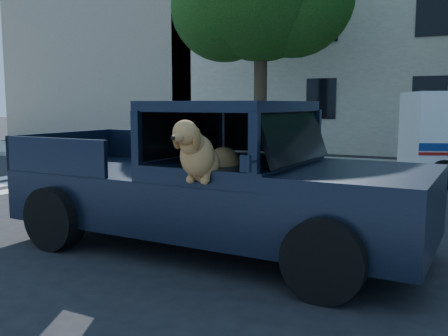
# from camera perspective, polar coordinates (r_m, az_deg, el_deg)

# --- Properties ---
(ground) EXTENTS (120.00, 120.00, 0.00)m
(ground) POSITION_cam_1_polar(r_m,az_deg,el_deg) (6.93, 4.13, -9.57)
(ground) COLOR black
(ground) RESTS_ON ground
(far_sidewalk) EXTENTS (60.00, 4.00, 0.15)m
(far_sidewalk) POSITION_cam_1_polar(r_m,az_deg,el_deg) (15.65, 17.17, -0.06)
(far_sidewalk) COLOR gray
(far_sidewalk) RESTS_ON ground
(lane_stripes) EXTENTS (21.60, 0.14, 0.01)m
(lane_stripes) POSITION_cam_1_polar(r_m,az_deg,el_deg) (9.75, 23.07, -5.12)
(lane_stripes) COLOR silver
(lane_stripes) RESTS_ON ground
(building_left) EXTENTS (12.00, 6.00, 8.00)m
(building_left) POSITION_cam_1_polar(r_m,az_deg,el_deg) (28.69, -11.29, 11.23)
(building_left) COLOR tan
(building_left) RESTS_ON ground
(pickup_truck) EXTENTS (5.80, 3.02, 2.05)m
(pickup_truck) POSITION_cam_1_polar(r_m,az_deg,el_deg) (6.97, -1.87, -3.58)
(pickup_truck) COLOR black
(pickup_truck) RESTS_ON ground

